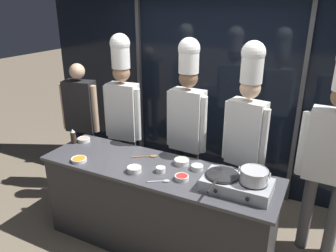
% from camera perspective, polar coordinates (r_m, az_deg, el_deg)
% --- Properties ---
extents(ground_plane, '(24.00, 24.00, 0.00)m').
position_cam_1_polar(ground_plane, '(3.74, -1.85, -19.75)').
color(ground_plane, '#7F705B').
extents(window_wall_back, '(5.18, 0.09, 2.70)m').
position_cam_1_polar(window_wall_back, '(4.39, 7.76, 6.42)').
color(window_wall_back, black).
rests_on(window_wall_back, ground_plane).
extents(demo_counter, '(2.38, 0.71, 0.92)m').
position_cam_1_polar(demo_counter, '(3.46, -1.94, -13.96)').
color(demo_counter, '#2D2D30').
rests_on(demo_counter, ground_plane).
extents(portable_stove, '(0.58, 0.34, 0.12)m').
position_cam_1_polar(portable_stove, '(2.89, 11.92, -9.98)').
color(portable_stove, '#B2B5BA').
rests_on(portable_stove, demo_counter).
extents(frying_pan, '(0.30, 0.52, 0.05)m').
position_cam_1_polar(frying_pan, '(2.87, 9.45, -8.05)').
color(frying_pan, '#232326').
rests_on(frying_pan, portable_stove).
extents(stock_pot, '(0.26, 0.23, 0.12)m').
position_cam_1_polar(stock_pot, '(2.80, 14.75, -8.35)').
color(stock_pot, '#B7BABF').
rests_on(stock_pot, portable_stove).
extents(squeeze_bottle_soy, '(0.06, 0.06, 0.17)m').
position_cam_1_polar(squeeze_bottle_soy, '(3.87, -16.19, -1.76)').
color(squeeze_bottle_soy, '#332319').
rests_on(squeeze_bottle_soy, demo_counter).
extents(prep_bowl_garlic, '(0.14, 0.14, 0.05)m').
position_cam_1_polar(prep_bowl_garlic, '(3.14, -5.89, -7.47)').
color(prep_bowl_garlic, white).
rests_on(prep_bowl_garlic, demo_counter).
extents(prep_bowl_onion, '(0.09, 0.09, 0.05)m').
position_cam_1_polar(prep_bowl_onion, '(3.13, -1.28, -7.54)').
color(prep_bowl_onion, white).
rests_on(prep_bowl_onion, demo_counter).
extents(prep_bowl_shrimp, '(0.14, 0.14, 0.04)m').
position_cam_1_polar(prep_bowl_shrimp, '(3.90, -14.45, -2.28)').
color(prep_bowl_shrimp, white).
rests_on(prep_bowl_shrimp, demo_counter).
extents(prep_bowl_bell_pepper, '(0.13, 0.13, 0.04)m').
position_cam_1_polar(prep_bowl_bell_pepper, '(3.00, 2.41, -8.92)').
color(prep_bowl_bell_pepper, white).
rests_on(prep_bowl_bell_pepper, demo_counter).
extents(prep_bowl_carrots, '(0.16, 0.16, 0.04)m').
position_cam_1_polar(prep_bowl_carrots, '(3.45, -15.25, -5.63)').
color(prep_bowl_carrots, white).
rests_on(prep_bowl_carrots, demo_counter).
extents(prep_bowl_bean_sprouts, '(0.12, 0.12, 0.05)m').
position_cam_1_polar(prep_bowl_bean_sprouts, '(3.18, 5.11, -7.14)').
color(prep_bowl_bean_sprouts, white).
rests_on(prep_bowl_bean_sprouts, demo_counter).
extents(prep_bowl_chicken, '(0.15, 0.15, 0.05)m').
position_cam_1_polar(prep_bowl_chicken, '(3.27, 2.39, -6.17)').
color(prep_bowl_chicken, white).
rests_on(prep_bowl_chicken, demo_counter).
extents(serving_spoon_slotted, '(0.19, 0.13, 0.02)m').
position_cam_1_polar(serving_spoon_slotted, '(2.98, -0.95, -9.56)').
color(serving_spoon_slotted, '#B2B5BA').
rests_on(serving_spoon_slotted, demo_counter).
extents(serving_spoon_solid, '(0.24, 0.18, 0.02)m').
position_cam_1_polar(serving_spoon_solid, '(3.43, -3.16, -5.25)').
color(serving_spoon_solid, olive).
rests_on(serving_spoon_solid, demo_counter).
extents(person_guest, '(0.51, 0.28, 1.71)m').
position_cam_1_polar(person_guest, '(4.44, -14.87, 2.02)').
color(person_guest, '#2D3856').
rests_on(person_guest, ground_plane).
extents(chef_head, '(0.48, 0.23, 2.11)m').
position_cam_1_polar(chef_head, '(3.96, -7.87, 3.88)').
color(chef_head, '#4C4C51').
rests_on(chef_head, ground_plane).
extents(chef_sous, '(0.49, 0.23, 2.10)m').
position_cam_1_polar(chef_sous, '(3.61, 3.43, 2.30)').
color(chef_sous, '#232326').
rests_on(chef_sous, ground_plane).
extents(chef_line, '(0.47, 0.26, 2.10)m').
position_cam_1_polar(chef_line, '(3.38, 13.56, 0.37)').
color(chef_line, '#4C4C51').
rests_on(chef_line, ground_plane).
extents(chef_pastry, '(0.60, 0.25, 2.11)m').
position_cam_1_polar(chef_pastry, '(3.37, 26.92, -2.74)').
color(chef_pastry, '#4C4C51').
rests_on(chef_pastry, ground_plane).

